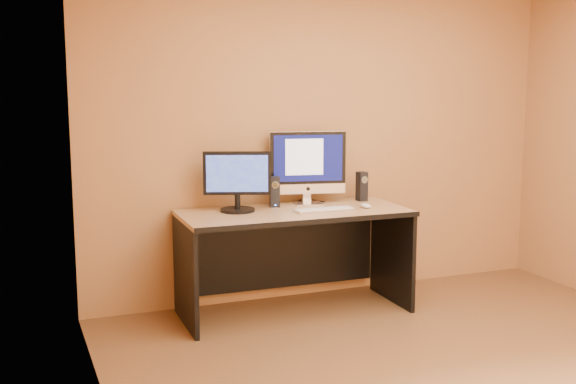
% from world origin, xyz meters
% --- Properties ---
extents(floor, '(4.00, 4.00, 0.00)m').
position_xyz_m(floor, '(0.00, 0.00, 0.00)').
color(floor, brown).
rests_on(floor, ground).
extents(walls, '(4.00, 4.00, 2.60)m').
position_xyz_m(walls, '(0.00, 0.00, 1.30)').
color(walls, olive).
rests_on(walls, ground).
extents(desk, '(1.72, 0.78, 0.79)m').
position_xyz_m(desk, '(-0.44, 1.59, 0.40)').
color(desk, tan).
rests_on(desk, ground).
extents(imac, '(0.64, 0.35, 0.59)m').
position_xyz_m(imac, '(-0.23, 1.81, 1.08)').
color(imac, silver).
rests_on(imac, desk).
extents(second_monitor, '(0.57, 0.42, 0.45)m').
position_xyz_m(second_monitor, '(-0.85, 1.72, 1.01)').
color(second_monitor, black).
rests_on(second_monitor, desk).
extents(speaker_left, '(0.09, 0.09, 0.23)m').
position_xyz_m(speaker_left, '(-0.52, 1.80, 0.91)').
color(speaker_left, black).
rests_on(speaker_left, desk).
extents(speaker_right, '(0.08, 0.08, 0.23)m').
position_xyz_m(speaker_right, '(0.23, 1.80, 0.91)').
color(speaker_right, black).
rests_on(speaker_right, desk).
extents(keyboard, '(0.46, 0.13, 0.02)m').
position_xyz_m(keyboard, '(-0.24, 1.50, 0.80)').
color(keyboard, silver).
rests_on(keyboard, desk).
extents(mouse, '(0.08, 0.12, 0.04)m').
position_xyz_m(mouse, '(0.10, 1.49, 0.81)').
color(mouse, silver).
rests_on(mouse, desk).
extents(cable_a, '(0.10, 0.22, 0.01)m').
position_xyz_m(cable_a, '(-0.13, 1.93, 0.79)').
color(cable_a, black).
rests_on(cable_a, desk).
extents(cable_b, '(0.11, 0.17, 0.01)m').
position_xyz_m(cable_b, '(-0.25, 1.95, 0.79)').
color(cable_b, black).
rests_on(cable_b, desk).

